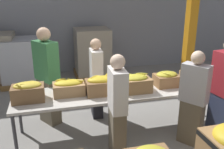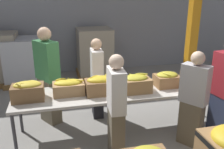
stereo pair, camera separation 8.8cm
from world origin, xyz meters
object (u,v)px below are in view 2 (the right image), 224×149
at_px(sorting_table, 118,93).
at_px(banana_box_4, 167,79).
at_px(pallet_stack_0, 95,53).
at_px(banana_box_0, 28,91).
at_px(support_pillar, 195,7).
at_px(banana_box_3, 136,83).
at_px(volunteer_2, 116,108).
at_px(banana_box_2, 101,85).
at_px(volunteer_3, 193,100).
at_px(pallet_stack_2, 25,61).
at_px(banana_box_5, 193,76).
at_px(pallet_stack_1, 1,59).
at_px(volunteer_4, 48,77).
at_px(banana_box_1, 69,87).
at_px(volunteer_0, 97,79).

xyz_separation_m(sorting_table, banana_box_4, (0.88, 0.01, 0.17)).
bearing_deg(pallet_stack_0, sorting_table, -92.17).
bearing_deg(banana_box_4, banana_box_0, -178.72).
bearing_deg(support_pillar, banana_box_3, -140.52).
bearing_deg(banana_box_3, volunteer_2, -131.58).
relative_size(banana_box_2, volunteer_3, 0.32).
height_order(banana_box_2, banana_box_3, banana_box_2).
bearing_deg(banana_box_3, banana_box_4, 9.72).
relative_size(banana_box_3, pallet_stack_2, 0.40).
height_order(banana_box_5, pallet_stack_1, pallet_stack_1).
bearing_deg(volunteer_3, banana_box_2, 32.14).
distance_m(banana_box_3, pallet_stack_0, 3.15).
bearing_deg(pallet_stack_2, banana_box_5, -41.84).
distance_m(banana_box_2, volunteer_4, 1.09).
bearing_deg(banana_box_4, sorting_table, -179.57).
relative_size(sorting_table, banana_box_2, 6.91).
height_order(banana_box_2, support_pillar, support_pillar).
distance_m(banana_box_1, volunteer_3, 1.95).
bearing_deg(pallet_stack_2, support_pillar, -21.28).
bearing_deg(banana_box_0, banana_box_3, -1.76).
bearing_deg(volunteer_0, volunteer_2, 4.87).
bearing_deg(banana_box_0, banana_box_2, -0.66).
xyz_separation_m(banana_box_2, banana_box_3, (0.57, -0.04, -0.01)).
height_order(support_pillar, pallet_stack_2, support_pillar).
bearing_deg(pallet_stack_1, banana_box_1, -62.69).
xyz_separation_m(sorting_table, volunteer_3, (1.03, -0.61, 0.03)).
xyz_separation_m(banana_box_4, pallet_stack_0, (-0.77, 3.03, -0.23)).
xyz_separation_m(banana_box_3, volunteer_0, (-0.51, 0.77, -0.15)).
distance_m(banana_box_3, volunteer_0, 0.94).
distance_m(banana_box_2, pallet_stack_1, 3.74).
relative_size(banana_box_0, volunteer_4, 0.27).
bearing_deg(banana_box_2, banana_box_0, 179.34).
height_order(banana_box_3, pallet_stack_0, pallet_stack_0).
bearing_deg(volunteer_0, banana_box_4, 61.63).
bearing_deg(volunteer_4, banana_box_0, -55.01).
distance_m(banana_box_2, pallet_stack_0, 3.13).
relative_size(banana_box_2, volunteer_4, 0.28).
distance_m(banana_box_2, banana_box_4, 1.18).
distance_m(sorting_table, volunteer_3, 1.20).
bearing_deg(volunteer_0, pallet_stack_0, 174.36).
distance_m(banana_box_0, volunteer_2, 1.36).
height_order(banana_box_2, pallet_stack_0, pallet_stack_0).
bearing_deg(banana_box_4, pallet_stack_1, 136.71).
relative_size(volunteer_2, pallet_stack_2, 1.31).
relative_size(pallet_stack_0, pallet_stack_1, 1.03).
relative_size(banana_box_0, volunteer_3, 0.31).
height_order(banana_box_3, volunteer_4, volunteer_4).
bearing_deg(volunteer_0, pallet_stack_2, -143.46).
bearing_deg(banana_box_4, volunteer_4, 162.39).
height_order(banana_box_5, pallet_stack_2, pallet_stack_2).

